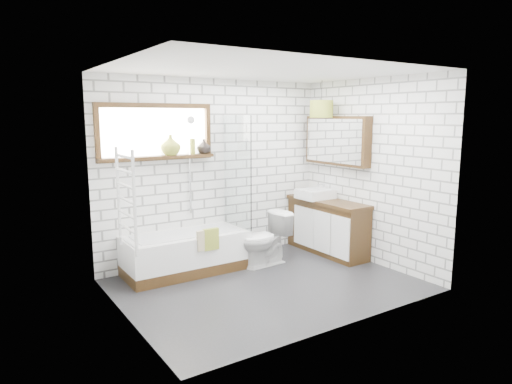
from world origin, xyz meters
TOP-DOWN VIEW (x-y plane):
  - floor at (0.00, 0.00)m, footprint 3.40×2.60m
  - ceiling at (0.00, 0.00)m, footprint 3.40×2.60m
  - wall_back at (0.00, 1.30)m, footprint 3.40×0.01m
  - wall_front at (0.00, -1.30)m, footprint 3.40×0.01m
  - wall_left at (-1.70, 0.00)m, footprint 0.01×2.60m
  - wall_right at (1.70, 0.00)m, footprint 0.01×2.60m
  - window at (-0.85, 1.26)m, footprint 1.52×0.16m
  - towel_radiator at (-1.66, 0.00)m, footprint 0.06×0.52m
  - mirror_cabinet at (1.62, 0.60)m, footprint 0.16×1.20m
  - shower_riser at (-0.40, 1.26)m, footprint 0.02×0.02m
  - bathtub at (-0.62, 0.95)m, footprint 1.57×0.69m
  - shower_screen at (0.15, 0.95)m, footprint 0.02×0.72m
  - towel_green at (-0.44, 0.61)m, footprint 0.20×0.05m
  - towel_beige at (-0.53, 0.61)m, footprint 0.19×0.05m
  - vanity at (1.48, 0.60)m, footprint 0.44×1.38m
  - basin at (1.42, 0.81)m, footprint 0.48×0.42m
  - tap at (1.58, 0.81)m, footprint 0.03×0.03m
  - toilet at (0.39, 0.63)m, footprint 0.45×0.73m
  - vase_olive at (-0.68, 1.23)m, footprint 0.32×0.32m
  - vase_dark at (-0.20, 1.23)m, footprint 0.22×0.22m
  - bottle at (-0.36, 1.23)m, footprint 0.08×0.08m
  - pendant at (1.44, 0.75)m, footprint 0.33×0.33m

SIDE VIEW (x-z plane):
  - floor at x=0.00m, z-range -0.01..0.00m
  - bathtub at x=-0.62m, z-range 0.00..0.51m
  - toilet at x=0.39m, z-range 0.00..0.72m
  - vanity at x=1.48m, z-range 0.00..0.79m
  - towel_green at x=-0.44m, z-range 0.35..0.62m
  - towel_beige at x=-0.53m, z-range 0.36..0.61m
  - basin at x=1.42m, z-range 0.79..0.93m
  - tap at x=1.58m, z-range 0.84..1.00m
  - towel_radiator at x=-1.66m, z-range 0.70..1.70m
  - wall_back at x=0.00m, z-range 0.00..2.50m
  - wall_front at x=0.00m, z-range 0.00..2.50m
  - wall_left at x=-1.70m, z-range 0.00..2.50m
  - wall_right at x=1.70m, z-range 0.00..2.50m
  - shower_screen at x=0.15m, z-range 0.51..2.01m
  - shower_riser at x=-0.40m, z-range 0.70..2.00m
  - vase_dark at x=-0.20m, z-range 1.48..1.68m
  - bottle at x=-0.36m, z-range 1.48..1.68m
  - vase_olive at x=-0.68m, z-range 1.48..1.74m
  - mirror_cabinet at x=1.62m, z-range 1.30..2.00m
  - window at x=-0.85m, z-range 1.46..2.14m
  - pendant at x=1.44m, z-range 1.98..2.22m
  - ceiling at x=0.00m, z-range 2.50..2.51m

